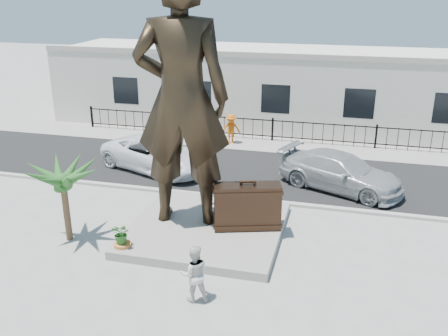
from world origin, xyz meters
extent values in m
plane|color=#9E9991|center=(0.00, 0.00, 0.00)|extent=(100.00, 100.00, 0.00)
cube|color=black|center=(0.00, 8.00, 0.01)|extent=(40.00, 7.00, 0.01)
cube|color=#A5A399|center=(0.00, 4.50, 0.06)|extent=(40.00, 0.25, 0.12)
cube|color=#9E9991|center=(0.00, 12.00, 0.01)|extent=(40.00, 2.50, 0.02)
cube|color=gray|center=(-0.50, 1.50, 0.15)|extent=(5.20, 5.20, 0.30)
cube|color=black|center=(0.00, 12.80, 0.60)|extent=(22.00, 0.10, 1.20)
cube|color=silver|center=(0.00, 17.00, 2.20)|extent=(28.00, 7.00, 4.40)
imported|color=black|center=(-1.40, 1.83, 4.68)|extent=(3.50, 2.60, 8.76)
cube|color=black|center=(0.91, 1.68, 1.10)|extent=(2.37, 1.36, 1.59)
imported|color=silver|center=(0.28, -2.38, 0.84)|extent=(0.99, 0.90, 1.67)
imported|color=white|center=(-4.54, 6.97, 0.77)|extent=(5.98, 4.33, 1.51)
imported|color=#A1A3A6|center=(3.89, 6.69, 0.78)|extent=(5.71, 4.03, 1.53)
imported|color=#DF610B|center=(-2.11, 11.76, 0.82)|extent=(1.18, 0.90, 1.61)
cylinder|color=#B66B30|center=(-2.72, -0.60, 0.20)|extent=(0.56, 0.56, 0.40)
imported|color=#23591D|center=(-2.72, -0.60, 0.74)|extent=(0.75, 0.69, 0.69)
camera|label=1|loc=(3.98, -13.54, 8.33)|focal=40.00mm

